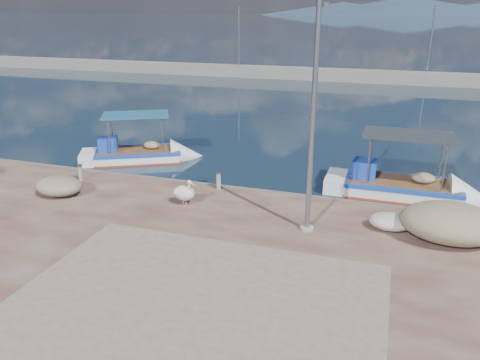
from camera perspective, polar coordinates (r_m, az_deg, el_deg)
name	(u,v)px	position (r m, az deg, el deg)	size (l,w,h in m)	color
ground	(201,260)	(14.57, -4.73, -9.73)	(1400.00, 1400.00, 0.00)	#162635
quay_patch	(191,309)	(11.64, -5.97, -15.33)	(9.00, 7.00, 0.01)	gray
breakwater	(346,75)	(52.26, 12.76, 12.35)	(120.00, 2.20, 7.50)	gray
mountains	(403,7)	(661.60, 19.21, 19.28)	(370.00, 280.00, 22.00)	#28384C
boat_left	(138,156)	(24.28, -12.39, 2.84)	(6.01, 4.36, 2.79)	white
boat_right	(400,190)	(20.36, 18.93, -1.11)	(6.32, 2.14, 3.04)	white
pelican	(185,193)	(17.04, -6.76, -1.54)	(1.08, 0.74, 1.03)	tan
lamp_post	(312,130)	(14.32, 8.81, 6.00)	(0.44, 0.96, 7.00)	gray
bollard_near	(219,180)	(18.46, -2.62, 0.00)	(0.24, 0.24, 0.72)	gray
bollard_far	(80,172)	(20.53, -18.90, 0.94)	(0.22, 0.22, 0.68)	gray
potted_plant	(184,197)	(17.36, -6.89, -2.09)	(0.39, 0.33, 0.43)	#33722D
net_pile_b	(59,186)	(19.22, -21.21, -0.68)	(1.84, 1.43, 0.71)	tan
net_pile_d	(391,222)	(15.96, 17.89, -4.85)	(1.38, 1.03, 0.52)	beige
net_pile_c	(451,223)	(15.71, 24.32, -4.78)	(3.04, 2.17, 1.19)	tan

